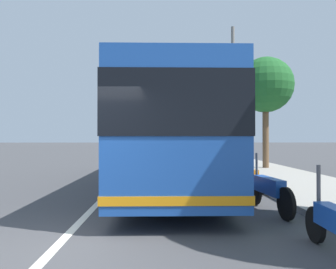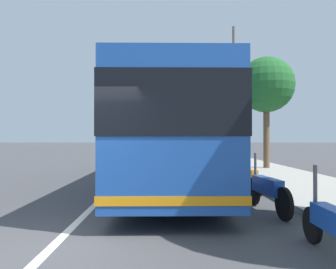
{
  "view_description": "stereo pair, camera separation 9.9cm",
  "coord_description": "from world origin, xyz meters",
  "px_view_note": "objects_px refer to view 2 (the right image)",
  "views": [
    {
      "loc": [
        -4.84,
        -1.58,
        1.65
      ],
      "look_at": [
        7.87,
        -1.86,
        1.78
      ],
      "focal_mm": 34.93,
      "sensor_mm": 36.0,
      "label": 1
    },
    {
      "loc": [
        -4.84,
        -1.68,
        1.65
      ],
      "look_at": [
        7.87,
        -1.86,
        1.78
      ],
      "focal_mm": 34.93,
      "sensor_mm": 36.0,
      "label": 2
    }
  ],
  "objects_px": {
    "motorcycle_mid_row": "(244,176)",
    "roadside_tree_mid_block": "(266,85)",
    "coach_bus": "(168,132)",
    "motorcycle_nearest_curb": "(267,190)",
    "utility_pole": "(234,95)",
    "car_oncoming": "(166,144)",
    "motorcycle_angled": "(222,168)",
    "car_ahead_same_lane": "(170,147)"
  },
  "relations": [
    {
      "from": "utility_pole",
      "to": "roadside_tree_mid_block",
      "type": "bearing_deg",
      "value": -171.5
    },
    {
      "from": "car_oncoming",
      "to": "utility_pole",
      "type": "bearing_deg",
      "value": -169.04
    },
    {
      "from": "motorcycle_angled",
      "to": "roadside_tree_mid_block",
      "type": "xyz_separation_m",
      "value": [
        3.72,
        -2.94,
        3.84
      ]
    },
    {
      "from": "car_oncoming",
      "to": "utility_pole",
      "type": "height_order",
      "value": "utility_pole"
    },
    {
      "from": "motorcycle_nearest_curb",
      "to": "car_oncoming",
      "type": "height_order",
      "value": "car_oncoming"
    },
    {
      "from": "motorcycle_nearest_curb",
      "to": "roadside_tree_mid_block",
      "type": "xyz_separation_m",
      "value": [
        9.16,
        -2.9,
        3.82
      ]
    },
    {
      "from": "roadside_tree_mid_block",
      "to": "utility_pole",
      "type": "relative_size",
      "value": 0.65
    },
    {
      "from": "motorcycle_mid_row",
      "to": "car_oncoming",
      "type": "relative_size",
      "value": 0.55
    },
    {
      "from": "motorcycle_angled",
      "to": "car_oncoming",
      "type": "height_order",
      "value": "car_oncoming"
    },
    {
      "from": "motorcycle_nearest_curb",
      "to": "car_ahead_same_lane",
      "type": "height_order",
      "value": "car_ahead_same_lane"
    },
    {
      "from": "motorcycle_nearest_curb",
      "to": "motorcycle_angled",
      "type": "xyz_separation_m",
      "value": [
        5.45,
        0.04,
        -0.02
      ]
    },
    {
      "from": "motorcycle_angled",
      "to": "car_ahead_same_lane",
      "type": "relative_size",
      "value": 0.49
    },
    {
      "from": "car_oncoming",
      "to": "utility_pole",
      "type": "relative_size",
      "value": 0.45
    },
    {
      "from": "coach_bus",
      "to": "motorcycle_angled",
      "type": "height_order",
      "value": "coach_bus"
    },
    {
      "from": "motorcycle_nearest_curb",
      "to": "roadside_tree_mid_block",
      "type": "bearing_deg",
      "value": -23.98
    },
    {
      "from": "motorcycle_angled",
      "to": "car_ahead_same_lane",
      "type": "distance_m",
      "value": 21.19
    },
    {
      "from": "utility_pole",
      "to": "motorcycle_mid_row",
      "type": "bearing_deg",
      "value": 169.26
    },
    {
      "from": "motorcycle_mid_row",
      "to": "car_ahead_same_lane",
      "type": "height_order",
      "value": "car_ahead_same_lane"
    },
    {
      "from": "motorcycle_nearest_curb",
      "to": "car_ahead_same_lane",
      "type": "bearing_deg",
      "value": -2.79
    },
    {
      "from": "utility_pole",
      "to": "car_oncoming",
      "type": "bearing_deg",
      "value": 8.78
    },
    {
      "from": "motorcycle_angled",
      "to": "car_oncoming",
      "type": "bearing_deg",
      "value": 5.46
    },
    {
      "from": "roadside_tree_mid_block",
      "to": "coach_bus",
      "type": "bearing_deg",
      "value": 133.6
    },
    {
      "from": "coach_bus",
      "to": "motorcycle_mid_row",
      "type": "height_order",
      "value": "coach_bus"
    },
    {
      "from": "car_oncoming",
      "to": "car_ahead_same_lane",
      "type": "bearing_deg",
      "value": -176.67
    },
    {
      "from": "motorcycle_angled",
      "to": "roadside_tree_mid_block",
      "type": "bearing_deg",
      "value": -36.01
    },
    {
      "from": "motorcycle_nearest_curb",
      "to": "car_ahead_same_lane",
      "type": "distance_m",
      "value": 26.63
    },
    {
      "from": "motorcycle_nearest_curb",
      "to": "utility_pole",
      "type": "bearing_deg",
      "value": -15.7
    },
    {
      "from": "car_oncoming",
      "to": "coach_bus",
      "type": "bearing_deg",
      "value": -178.11
    },
    {
      "from": "coach_bus",
      "to": "motorcycle_nearest_curb",
      "type": "distance_m",
      "value": 5.05
    },
    {
      "from": "roadside_tree_mid_block",
      "to": "utility_pole",
      "type": "bearing_deg",
      "value": 8.5
    },
    {
      "from": "car_ahead_same_lane",
      "to": "roadside_tree_mid_block",
      "type": "distance_m",
      "value": 18.36
    },
    {
      "from": "motorcycle_mid_row",
      "to": "roadside_tree_mid_block",
      "type": "xyz_separation_m",
      "value": [
        6.27,
        -2.71,
        3.85
      ]
    },
    {
      "from": "motorcycle_angled",
      "to": "car_ahead_same_lane",
      "type": "height_order",
      "value": "car_ahead_same_lane"
    },
    {
      "from": "motorcycle_mid_row",
      "to": "utility_pole",
      "type": "distance_m",
      "value": 11.64
    },
    {
      "from": "coach_bus",
      "to": "motorcycle_mid_row",
      "type": "xyz_separation_m",
      "value": [
        -1.46,
        -2.34,
        -1.4
      ]
    },
    {
      "from": "motorcycle_angled",
      "to": "utility_pole",
      "type": "bearing_deg",
      "value": -13.14
    },
    {
      "from": "car_ahead_same_lane",
      "to": "car_oncoming",
      "type": "height_order",
      "value": "car_ahead_same_lane"
    },
    {
      "from": "coach_bus",
      "to": "roadside_tree_mid_block",
      "type": "distance_m",
      "value": 7.39
    },
    {
      "from": "motorcycle_nearest_curb",
      "to": "motorcycle_angled",
      "type": "height_order",
      "value": "motorcycle_nearest_curb"
    },
    {
      "from": "motorcycle_mid_row",
      "to": "motorcycle_angled",
      "type": "relative_size",
      "value": 0.99
    },
    {
      "from": "motorcycle_mid_row",
      "to": "roadside_tree_mid_block",
      "type": "bearing_deg",
      "value": -39.48
    },
    {
      "from": "motorcycle_nearest_curb",
      "to": "motorcycle_mid_row",
      "type": "distance_m",
      "value": 2.9
    }
  ]
}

